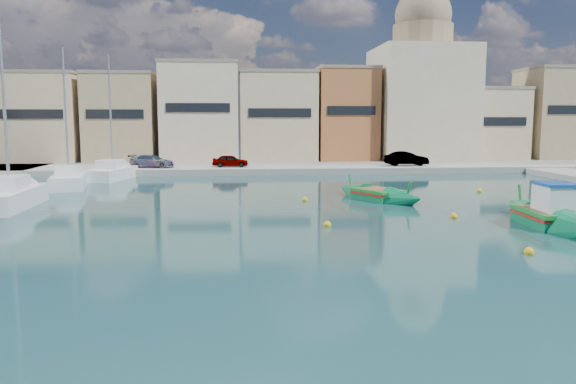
# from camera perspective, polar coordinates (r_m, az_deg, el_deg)

# --- Properties ---
(ground) EXTENTS (160.00, 160.00, 0.00)m
(ground) POSITION_cam_1_polar(r_m,az_deg,el_deg) (23.33, 20.18, -5.09)
(ground) COLOR #153441
(ground) RESTS_ON ground
(north_quay) EXTENTS (80.00, 8.00, 0.60)m
(north_quay) POSITION_cam_1_polar(r_m,az_deg,el_deg) (53.70, 5.61, 2.45)
(north_quay) COLOR gray
(north_quay) RESTS_ON ground
(north_townhouses) EXTENTS (83.20, 7.87, 10.19)m
(north_townhouses) POSITION_cam_1_polar(r_m,az_deg,el_deg) (62.19, 10.52, 7.36)
(north_townhouses) COLOR #CFB78F
(north_townhouses) RESTS_ON ground
(church_block) EXTENTS (10.00, 10.00, 19.10)m
(church_block) POSITION_cam_1_polar(r_m,az_deg,el_deg) (63.86, 13.36, 10.34)
(church_block) COLOR beige
(church_block) RESTS_ON ground
(parked_cars) EXTENTS (27.49, 2.52, 1.31)m
(parked_cars) POSITION_cam_1_polar(r_m,az_deg,el_deg) (51.30, -2.00, 3.26)
(parked_cars) COLOR #4C1919
(parked_cars) RESTS_ON north_quay
(luzzu_blue_cabin) EXTENTS (2.61, 8.94, 3.13)m
(luzzu_blue_cabin) POSITION_cam_1_polar(r_m,az_deg,el_deg) (28.40, 25.08, -2.39)
(luzzu_blue_cabin) COLOR #0A6F42
(luzzu_blue_cabin) RESTS_ON ground
(luzzu_green) EXTENTS (5.16, 7.46, 2.34)m
(luzzu_green) POSITION_cam_1_polar(r_m,az_deg,el_deg) (34.55, 9.08, -0.38)
(luzzu_green) COLOR #0A6E41
(luzzu_green) RESTS_ON ground
(yacht_north) EXTENTS (3.91, 8.39, 10.80)m
(yacht_north) POSITION_cam_1_polar(r_m,az_deg,el_deg) (49.50, -16.73, 1.91)
(yacht_north) COLOR white
(yacht_north) RESTS_ON ground
(yacht_midnorth) EXTENTS (3.85, 7.87, 10.72)m
(yacht_midnorth) POSITION_cam_1_polar(r_m,az_deg,el_deg) (44.66, -21.25, 1.16)
(yacht_midnorth) COLOR white
(yacht_midnorth) RESTS_ON ground
(yacht_mid) EXTENTS (2.76, 9.45, 11.84)m
(yacht_mid) POSITION_cam_1_polar(r_m,az_deg,el_deg) (36.47, -25.58, -0.27)
(yacht_mid) COLOR white
(yacht_mid) RESTS_ON ground
(mooring_buoys) EXTENTS (20.27, 17.59, 0.36)m
(mooring_buoys) POSITION_cam_1_polar(r_m,az_deg,el_deg) (29.91, 17.69, -2.17)
(mooring_buoys) COLOR yellow
(mooring_buoys) RESTS_ON ground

